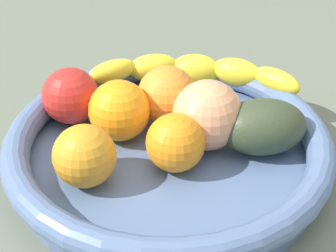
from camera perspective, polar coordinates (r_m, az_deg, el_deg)
kitchen_counter at (r=53.22cm, az=0.00°, el=-5.53°), size 120.00×120.00×3.00cm
fruit_bowl at (r=50.85cm, az=0.00°, el=-2.23°), size 32.91×32.91×4.50cm
banana_draped_left at (r=60.34cm, az=3.06°, el=6.23°), size 23.60×13.04×4.35cm
orange_front at (r=46.25cm, az=-9.51°, el=-3.39°), size 5.91×5.91×5.91cm
orange_mid_left at (r=47.36cm, az=0.54°, el=-1.97°), size 5.73×5.73×5.73cm
orange_mid_right at (r=54.00cm, az=-0.12°, el=3.52°), size 6.45×6.45×6.45cm
orange_rear at (r=51.71cm, az=-5.58°, el=1.77°), size 6.39×6.39×6.39cm
avocado_dark at (r=50.57cm, az=10.70°, el=-0.08°), size 9.81×7.45×5.62cm
tomato_red at (r=55.16cm, az=-11.05°, el=3.39°), size 6.21×6.21×6.21cm
peach_blush at (r=50.48cm, az=4.39°, el=1.47°), size 7.18×7.18×7.18cm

